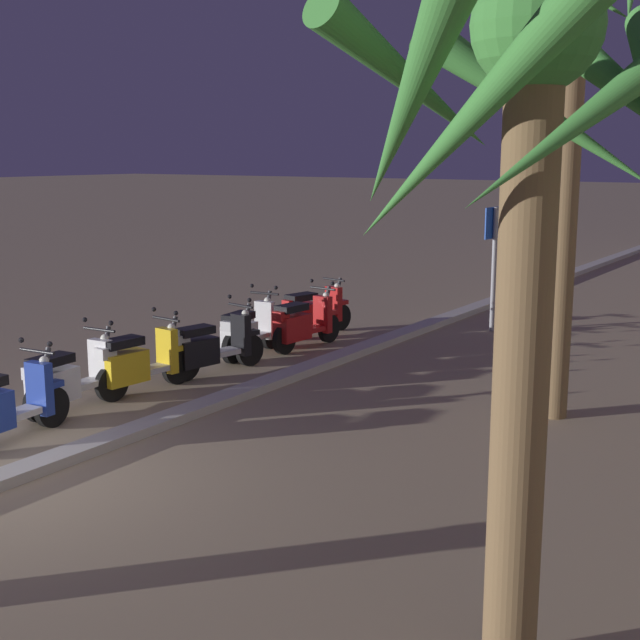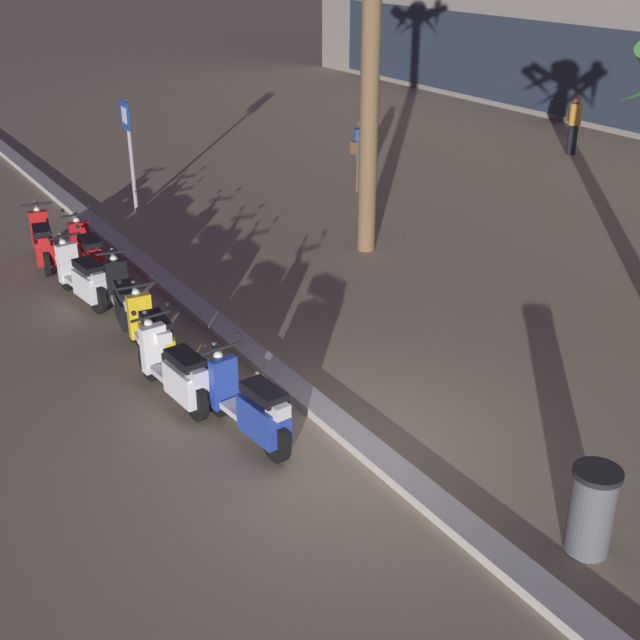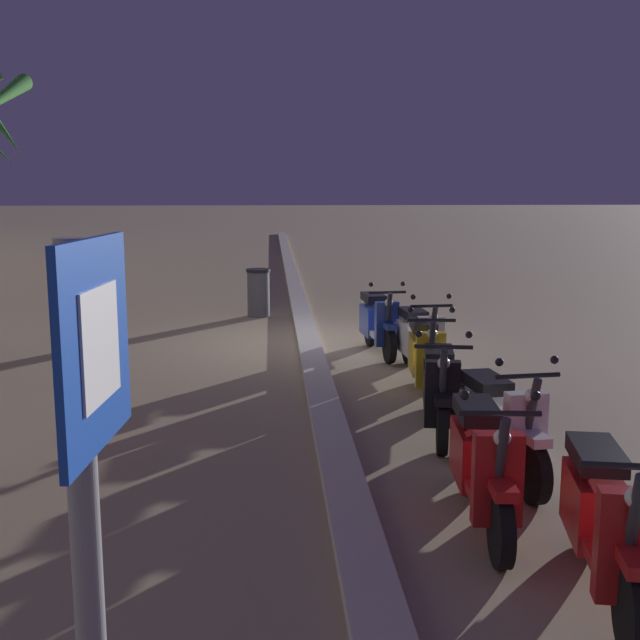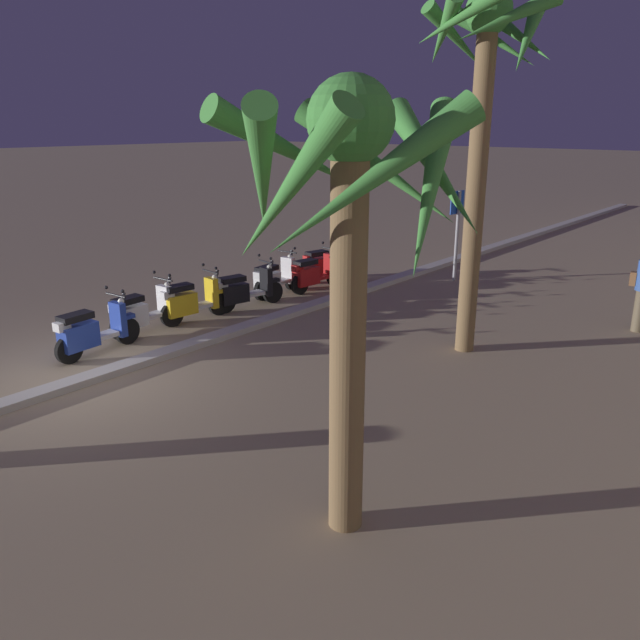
{
  "view_description": "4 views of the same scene",
  "coord_description": "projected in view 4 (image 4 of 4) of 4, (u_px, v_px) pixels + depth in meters",
  "views": [
    {
      "loc": [
        5.25,
        7.66,
        3.41
      ],
      "look_at": [
        -3.95,
        1.52,
        1.27
      ],
      "focal_mm": 48.48,
      "sensor_mm": 36.0,
      "label": 1
    },
    {
      "loc": [
        6.81,
        -4.76,
        5.6
      ],
      "look_at": [
        -1.83,
        0.73,
        0.81
      ],
      "focal_mm": 46.71,
      "sensor_mm": 36.0,
      "label": 2
    },
    {
      "loc": [
        -12.47,
        0.75,
        2.54
      ],
      "look_at": [
        -2.86,
        0.13,
        0.87
      ],
      "focal_mm": 43.13,
      "sensor_mm": 36.0,
      "label": 3
    },
    {
      "loc": [
        4.7,
        9.33,
        4.13
      ],
      "look_at": [
        -2.97,
        2.76,
        0.92
      ],
      "focal_mm": 35.12,
      "sensor_mm": 36.0,
      "label": 4
    }
  ],
  "objects": [
    {
      "name": "scooter_white_tail_end",
      "position": [
        141.0,
        312.0,
        12.64
      ],
      "size": [
        1.81,
        0.56,
        1.17
      ],
      "color": "black",
      "rests_on": "ground"
    },
    {
      "name": "scooter_black_mid_rear",
      "position": [
        244.0,
        290.0,
        14.34
      ],
      "size": [
        1.82,
        0.66,
        1.17
      ],
      "color": "black",
      "rests_on": "ground"
    },
    {
      "name": "palm_tree_near_sign",
      "position": [
        350.0,
        207.0,
        5.73
      ],
      "size": [
        2.59,
        2.57,
        4.54
      ],
      "color": "brown",
      "rests_on": "ground"
    },
    {
      "name": "palm_tree_mid_walkway",
      "position": [
        483.0,
        85.0,
        10.46
      ],
      "size": [
        2.3,
        2.42,
        6.23
      ],
      "color": "brown",
      "rests_on": "ground"
    },
    {
      "name": "scooter_white_mid_front",
      "position": [
        274.0,
        279.0,
        15.39
      ],
      "size": [
        1.75,
        0.57,
        1.17
      ],
      "color": "black",
      "rests_on": "ground"
    },
    {
      "name": "scooter_blue_second_in_line",
      "position": [
        91.0,
        332.0,
        11.43
      ],
      "size": [
        1.79,
        0.56,
        1.17
      ],
      "color": "black",
      "rests_on": "ground"
    },
    {
      "name": "ground_plane",
      "position": [
        79.0,
        381.0,
        10.44
      ],
      "size": [
        200.0,
        200.0,
        0.0
      ],
      "primitive_type": "plane",
      "color": "#9E896B"
    },
    {
      "name": "scooter_red_gap_after_mid",
      "position": [
        325.0,
        264.0,
        16.92
      ],
      "size": [
        1.75,
        0.67,
        1.04
      ],
      "color": "black",
      "rests_on": "ground"
    },
    {
      "name": "scooter_yellow_far_back",
      "position": [
        190.0,
        301.0,
        13.37
      ],
      "size": [
        1.72,
        0.56,
        1.17
      ],
      "color": "black",
      "rests_on": "ground"
    },
    {
      "name": "crossing_sign",
      "position": [
        457.0,
        225.0,
        16.66
      ],
      "size": [
        0.6,
        0.14,
        2.4
      ],
      "color": "#939399",
      "rests_on": "ground"
    },
    {
      "name": "curb_strip",
      "position": [
        83.0,
        380.0,
        10.32
      ],
      "size": [
        60.0,
        0.36,
        0.12
      ],
      "primitive_type": "cube",
      "color": "#BCB7AD",
      "rests_on": "ground"
    },
    {
      "name": "scooter_red_last_in_row",
      "position": [
        314.0,
        274.0,
        15.86
      ],
      "size": [
        1.76,
        0.56,
        1.17
      ],
      "color": "black",
      "rests_on": "ground"
    }
  ]
}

